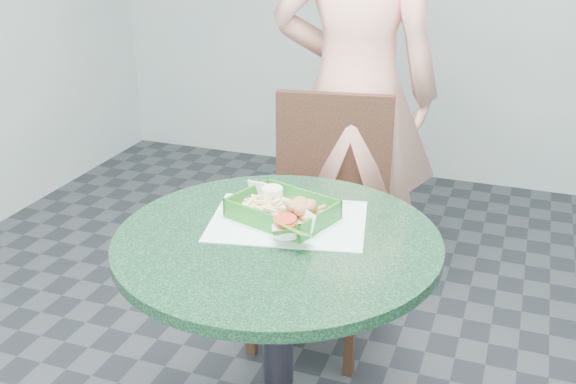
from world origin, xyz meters
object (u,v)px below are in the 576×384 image
(food_basket, at_px, (283,220))
(sauce_ramekin, at_px, (265,200))
(cafe_table, at_px, (278,298))
(diner_person, at_px, (357,49))
(dining_chair, at_px, (324,203))
(crab_sandwich, at_px, (305,214))

(food_basket, xyz_separation_m, sauce_ramekin, (-0.06, 0.04, 0.03))
(cafe_table, relative_size, food_basket, 3.24)
(diner_person, height_order, food_basket, diner_person)
(food_basket, bearing_deg, dining_chair, 96.53)
(dining_chair, distance_m, diner_person, 0.59)
(dining_chair, bearing_deg, crab_sandwich, -87.37)
(cafe_table, xyz_separation_m, crab_sandwich, (0.05, 0.09, 0.22))
(diner_person, xyz_separation_m, crab_sandwich, (0.11, -0.92, -0.27))
(crab_sandwich, height_order, sauce_ramekin, crab_sandwich)
(diner_person, bearing_deg, food_basket, 84.41)
(cafe_table, xyz_separation_m, dining_chair, (-0.10, 0.75, -0.05))
(dining_chair, bearing_deg, cafe_table, -92.20)
(diner_person, bearing_deg, crab_sandwich, 88.66)
(dining_chair, height_order, sauce_ramekin, dining_chair)
(dining_chair, relative_size, sauce_ramekin, 15.52)
(cafe_table, height_order, sauce_ramekin, sauce_ramekin)
(diner_person, bearing_deg, dining_chair, 74.09)
(food_basket, bearing_deg, cafe_table, -76.99)
(cafe_table, bearing_deg, food_basket, 103.01)
(cafe_table, bearing_deg, sauce_ramekin, 122.59)
(crab_sandwich, bearing_deg, food_basket, 169.41)
(diner_person, xyz_separation_m, sauce_ramekin, (-0.03, -0.87, -0.26))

